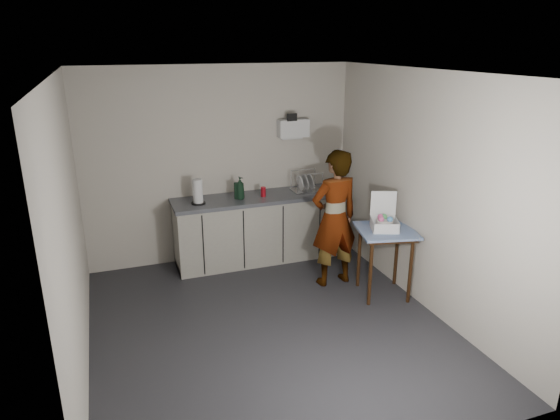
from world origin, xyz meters
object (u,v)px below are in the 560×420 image
object	(u,v)px
standing_man	(334,219)
soap_bottle	(240,188)
dish_rack	(306,186)
bakery_box	(384,221)
kitchen_counter	(257,230)
paper_towel	(198,192)
side_table	(386,238)
dark_bottle	(237,191)
soda_can	(263,192)

from	to	relation	value
standing_man	soap_bottle	size ratio (longest dim) A/B	5.71
dish_rack	bakery_box	world-z (taller)	bakery_box
soap_bottle	dish_rack	size ratio (longest dim) A/B	0.74
kitchen_counter	paper_towel	xyz separation A→B (m)	(-0.79, -0.06, 0.63)
standing_man	bakery_box	distance (m)	0.61
kitchen_counter	side_table	size ratio (longest dim) A/B	2.73
dark_bottle	soda_can	bearing A→B (deg)	-1.94
soap_bottle	dark_bottle	bearing A→B (deg)	155.52
soda_can	bakery_box	bearing A→B (deg)	-54.81
soap_bottle	soda_can	bearing A→B (deg)	1.35
standing_man	soap_bottle	world-z (taller)	standing_man
kitchen_counter	standing_man	world-z (taller)	standing_man
side_table	dark_bottle	bearing A→B (deg)	146.47
kitchen_counter	paper_towel	bearing A→B (deg)	-175.92
side_table	bakery_box	distance (m)	0.20
kitchen_counter	dark_bottle	xyz separation A→B (m)	(-0.28, -0.02, 0.59)
soap_bottle	dish_rack	world-z (taller)	soap_bottle
kitchen_counter	side_table	world-z (taller)	kitchen_counter
dish_rack	soda_can	bearing A→B (deg)	-176.22
side_table	soap_bottle	bearing A→B (deg)	145.95
paper_towel	bakery_box	distance (m)	2.33
side_table	soda_can	size ratio (longest dim) A/B	6.46
soap_bottle	dish_rack	xyz separation A→B (m)	(0.95, 0.05, -0.08)
soda_can	dish_rack	bearing A→B (deg)	3.78
paper_towel	dish_rack	size ratio (longest dim) A/B	0.80
soda_can	dark_bottle	world-z (taller)	dark_bottle
dish_rack	kitchen_counter	bearing A→B (deg)	-179.47
dark_bottle	bakery_box	world-z (taller)	bakery_box
standing_man	soap_bottle	xyz separation A→B (m)	(-0.91, 0.95, 0.21)
standing_man	paper_towel	size ratio (longest dim) A/B	5.30
kitchen_counter	side_table	xyz separation A→B (m)	(1.10, -1.47, 0.29)
bakery_box	soda_can	bearing A→B (deg)	146.35
paper_towel	dish_rack	xyz separation A→B (m)	(1.50, 0.06, -0.09)
side_table	paper_towel	xyz separation A→B (m)	(-1.89, 1.41, 0.35)
kitchen_counter	bakery_box	xyz separation A→B (m)	(1.08, -1.45, 0.49)
soda_can	paper_towel	size ratio (longest dim) A/B	0.40
soap_bottle	dark_bottle	world-z (taller)	soap_bottle
side_table	standing_man	xyz separation A→B (m)	(-0.43, 0.48, 0.13)
kitchen_counter	dish_rack	world-z (taller)	dish_rack
dark_bottle	paper_towel	distance (m)	0.51
kitchen_counter	bakery_box	world-z (taller)	bakery_box
kitchen_counter	soda_can	bearing A→B (deg)	-22.89
soap_bottle	dark_bottle	size ratio (longest dim) A/B	1.35
standing_man	side_table	bearing A→B (deg)	126.01
soda_can	bakery_box	world-z (taller)	bakery_box
soap_bottle	side_table	bearing A→B (deg)	-46.84
dish_rack	bakery_box	bearing A→B (deg)	-75.93
side_table	dish_rack	world-z (taller)	dish_rack
kitchen_counter	standing_man	bearing A→B (deg)	-55.90
soda_can	dish_rack	world-z (taller)	dish_rack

